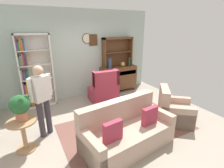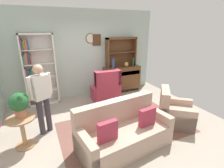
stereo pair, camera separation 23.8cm
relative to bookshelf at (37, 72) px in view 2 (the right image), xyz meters
name	(u,v)px [view 2 (the right image)]	position (x,y,z in m)	size (l,w,h in m)	color
ground_plane	(112,123)	(1.50, -1.94, -1.02)	(5.40, 4.60, 0.02)	#9E9384
wall_back	(85,54)	(1.51, 0.19, 0.40)	(5.00, 0.09, 2.80)	#ADC1B7
area_rug	(125,127)	(1.70, -2.24, -1.00)	(2.99, 1.76, 0.01)	brown
bookshelf	(37,72)	(0.00, 0.00, 0.00)	(0.90, 0.30, 2.10)	silver
sideboard	(122,78)	(2.76, -0.08, -0.50)	(1.30, 0.45, 0.92)	brown
sideboard_hutch	(121,48)	(2.76, 0.02, 0.55)	(1.10, 0.26, 1.00)	brown
vase_tall	(113,63)	(2.37, -0.16, 0.08)	(0.11, 0.11, 0.34)	#33476B
vase_round	(126,64)	(2.89, -0.15, 0.00)	(0.15, 0.15, 0.17)	tan
bottle_wine	(133,62)	(3.15, -0.17, 0.06)	(0.07, 0.07, 0.29)	#194223
couch_floral	(123,132)	(1.36, -2.80, -0.70)	(1.89, 1.06, 0.90)	tan
armchair_floral	(174,113)	(2.87, -2.59, -0.72)	(1.08, 1.07, 0.88)	tan
wingback_chair	(106,90)	(1.87, -0.71, -0.62)	(0.82, 0.84, 1.05)	#A33347
plant_stand	(23,129)	(-0.42, -1.98, -0.62)	(0.52, 0.52, 0.63)	#A87F56
potted_plant_large	(20,103)	(-0.39, -1.95, -0.09)	(0.36, 0.36, 0.49)	#AD6B4C
person_reading	(41,95)	(0.01, -1.64, -0.10)	(0.50, 0.34, 1.56)	#38333D
coffee_table	(103,110)	(1.34, -1.83, -0.65)	(0.80, 0.50, 0.42)	brown
book_stack	(105,105)	(1.40, -1.76, -0.57)	(0.20, 0.16, 0.04)	#337247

